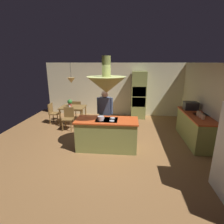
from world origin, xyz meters
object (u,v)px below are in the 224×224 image
Objects in this scene: canister_flour at (203,117)px; potted_plant_on_table at (70,103)px; canister_sugar at (201,115)px; cooking_pot_on_cooktop at (101,118)px; kitchen_island at (107,134)px; chair_at_corner at (53,112)px; oven_tower at (139,95)px; chair_by_back_wall at (77,109)px; canister_tea at (199,113)px; cup_on_table at (70,107)px; microwave_on_counter at (191,106)px; chair_facing_island at (68,117)px; person_at_island at (105,112)px; dining_table at (73,109)px.

potted_plant_on_table is at bearing 158.41° from canister_flour.
canister_sugar is 3.06m from cooking_pot_on_cooktop.
canister_flour reaches higher than kitchen_island.
canister_flour is 0.18m from canister_sugar.
canister_sugar is (0.00, 0.18, 0.00)m from canister_flour.
cooking_pot_on_cooktop is at bearing -132.53° from chair_at_corner.
chair_by_back_wall is (-2.80, -0.52, -0.58)m from oven_tower.
canister_tea is 0.85× the size of cooking_pot_on_cooktop.
microwave_on_counter reaches higher than cup_on_table.
canister_tea reaches higher than potted_plant_on_table.
potted_plant_on_table reaches higher than chair_facing_island.
chair_at_corner is at bearing 165.02° from canister_tea.
oven_tower is 2.52m from microwave_on_counter.
canister_flour is at bearing -90.00° from canister_sugar.
oven_tower is 2.91m from chair_by_back_wall.
person_at_island is 1.94× the size of chair_at_corner.
potted_plant_on_table is (-0.13, -0.59, 0.42)m from chair_by_back_wall.
chair_facing_island is (0.00, -0.63, -0.15)m from dining_table.
potted_plant_on_table is 0.65× the size of microwave_on_counter.
canister_tea is (0.00, 0.18, 0.00)m from canister_sugar.
person_at_island is 3.66× the size of microwave_on_counter.
kitchen_island is at bearing -46.92° from cup_on_table.
oven_tower reaches higher than chair_at_corner.
canister_sugar reaches higher than kitchen_island.
chair_by_back_wall reaches higher than dining_table.
canister_sugar reaches higher than cup_on_table.
kitchen_island is 2.62m from cup_on_table.
microwave_on_counter reaches higher than canister_tea.
oven_tower reaches higher than person_at_island.
chair_facing_island is (-1.70, 1.47, 0.03)m from kitchen_island.
dining_table is 6.67× the size of canister_tea.
chair_at_corner is 2.90× the size of potted_plant_on_table.
cooking_pot_on_cooktop is (-0.02, -0.80, 0.05)m from person_at_island.
chair_by_back_wall reaches higher than cup_on_table.
dining_table is 4.61m from microwave_on_counter.
person_at_island is at bearing -115.72° from oven_tower.
chair_by_back_wall is at bearing 77.56° from potted_plant_on_table.
cup_on_table is at bearing 128.52° from cooking_pot_on_cooktop.
chair_at_corner is at bearing 140.98° from kitchen_island.
cup_on_table is (0.82, -0.20, 0.30)m from chair_at_corner.
oven_tower is 7.26× the size of potted_plant_on_table.
dining_table is at bearing 160.21° from canister_sugar.
dining_table is 3.42× the size of potted_plant_on_table.
oven_tower reaches higher than microwave_on_counter.
person_at_island is at bearing 88.51° from cooking_pot_on_cooktop.
kitchen_island reaches higher than chair_facing_island.
chair_by_back_wall is at bearing 84.92° from cup_on_table.
potted_plant_on_table is 3.33× the size of cup_on_table.
canister_tea is at bearing -15.16° from cup_on_table.
canister_tea reaches higher than cup_on_table.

